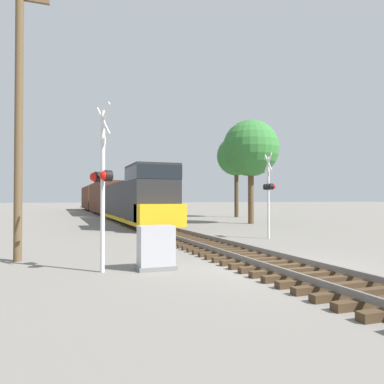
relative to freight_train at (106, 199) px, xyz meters
The scene contains 9 objects.
ground_plane 38.99m from the freight_train, 90.00° to the right, with size 400.00×400.00×0.00m, color slate.
rail_track_bed 38.99m from the freight_train, 90.00° to the right, with size 2.60×160.00×0.31m.
freight_train is the anchor object (origin of this frame).
crossing_signal_near 38.10m from the freight_train, 97.14° to the right, with size 0.55×1.01×4.57m.
crossing_signal_far 32.12m from the freight_train, 82.55° to the right, with size 0.46×1.01×4.27m.
relay_cabinet 38.09m from the freight_train, 94.89° to the right, with size 1.08×0.67×1.23m.
utility_pole 35.87m from the freight_train, 101.36° to the right, with size 1.80×0.26×9.08m.
tree_far_right 23.68m from the freight_train, 67.88° to the right, with size 4.54×4.54×8.34m.
tree_mid_background 17.69m from the freight_train, 42.64° to the right, with size 4.27×4.27×8.81m.
Camera 1 is at (-5.89, -9.25, 1.99)m, focal length 35.00 mm.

